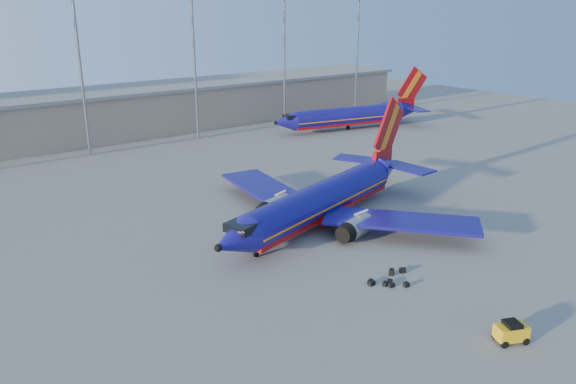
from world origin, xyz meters
The scene contains 7 objects.
ground centered at (0.00, 0.00, 0.00)m, with size 220.00×220.00×0.00m, color slate.
terminal_building centered at (10.00, 58.00, 4.32)m, with size 122.00×16.00×8.50m.
light_mast_row centered at (5.00, 46.00, 17.55)m, with size 101.60×1.60×28.65m.
aircraft_main centered at (5.68, 0.21, 2.60)m, with size 35.19×33.38×12.18m.
aircraft_second centered at (42.83, 34.36, 2.66)m, with size 33.81×14.87×11.59m.
baggage_tug centered at (0.26, -26.16, 0.85)m, with size 2.62×2.18×1.63m.
luggage_pile centered at (0.34, -14.37, 0.20)m, with size 4.59×2.93×0.52m.
Camera 1 is at (-33.88, -44.02, 23.03)m, focal length 35.00 mm.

